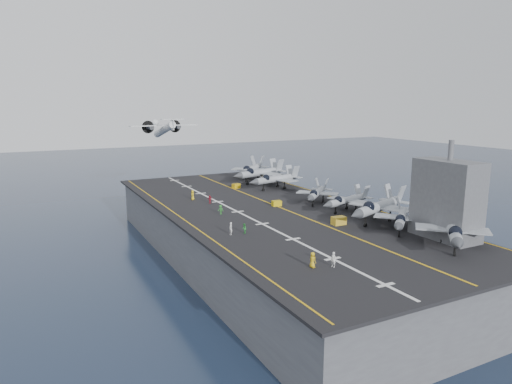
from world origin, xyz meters
name	(u,v)px	position (x,y,z in m)	size (l,w,h in m)	color
ground	(265,259)	(0.00, 0.00, 0.00)	(500.00, 500.00, 0.00)	#142135
hull	(265,235)	(0.00, 0.00, 5.00)	(36.00, 90.00, 10.00)	#56595E
flight_deck	(265,209)	(0.00, 0.00, 10.20)	(38.00, 92.00, 0.40)	black
foul_line	(279,207)	(3.00, 0.00, 10.42)	(0.35, 90.00, 0.02)	gold
landing_centerline	(238,212)	(-6.00, 0.00, 10.42)	(0.50, 90.00, 0.02)	silver
deck_edge_port	(182,218)	(-17.00, 0.00, 10.42)	(0.25, 90.00, 0.02)	gold
deck_edge_stbd	(341,199)	(18.50, 0.00, 10.42)	(0.25, 90.00, 0.02)	gold
island_superstructure	(448,190)	(15.00, -30.00, 17.90)	(5.00, 10.00, 15.00)	#56595E
fighter_jet_0	(453,229)	(12.49, -33.52, 13.05)	(18.03, 18.00, 5.31)	#8D939B
fighter_jet_1	(402,217)	(12.01, -24.07, 12.69)	(15.71, 15.27, 4.58)	#949BA3
fighter_jet_2	(379,206)	(12.73, -17.92, 13.25)	(19.25, 16.09, 5.70)	gray
fighter_jet_3	(347,200)	(12.88, -9.11, 12.65)	(14.79, 11.78, 4.50)	#9EA4AE
fighter_jet_4	(317,193)	(11.75, -0.56, 12.62)	(15.20, 14.96, 4.45)	#9EA5AF
fighter_jet_6	(276,178)	(12.20, 17.05, 12.99)	(16.73, 12.98, 5.17)	gray
fighter_jet_7	(261,172)	(12.75, 26.22, 13.26)	(18.83, 15.08, 5.71)	gray
fighter_jet_8	(251,169)	(12.91, 32.05, 13.27)	(19.44, 19.55, 5.74)	#9BA3AC
tow_cart_a	(339,221)	(5.41, -16.31, 11.09)	(2.33, 1.55, 1.38)	gold
tow_cart_b	(277,203)	(3.05, 0.86, 10.95)	(1.96, 1.40, 1.09)	#C5A50B
tow_cart_c	(236,186)	(3.95, 22.23, 10.95)	(2.06, 1.59, 1.10)	#C99C0C
crew_0	(313,260)	(-10.23, -31.50, 11.41)	(1.00, 1.33, 2.03)	gold
crew_1	(231,229)	(-13.43, -13.47, 11.40)	(0.85, 1.23, 2.00)	silver
crew_2	(244,228)	(-11.26, -13.80, 11.22)	(1.08, 1.18, 1.63)	#268C33
crew_3	(221,210)	(-9.64, -0.40, 11.28)	(1.24, 1.26, 1.77)	#277F29
crew_4	(210,199)	(-7.99, 9.28, 11.26)	(1.23, 1.16, 1.71)	maroon
crew_5	(193,195)	(-9.91, 14.33, 11.43)	(0.89, 1.28, 2.06)	yellow
crew_6	(333,260)	(-7.78, -32.52, 11.39)	(1.11, 1.37, 1.98)	silver
transport_plane	(165,130)	(-4.91, 51.48, 23.29)	(21.12, 15.39, 4.72)	white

